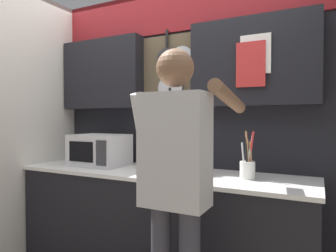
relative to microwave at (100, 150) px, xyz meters
name	(u,v)px	position (x,y,z in m)	size (l,w,h in m)	color
base_cabinet_counter	(157,227)	(0.62, -0.02, -0.61)	(2.44, 0.66, 0.93)	black
back_wall_unit	(174,101)	(0.62, 0.28, 0.45)	(3.01, 0.23, 2.54)	black
side_wall	(16,128)	(-0.62, -0.40, 0.20)	(0.04, 1.60, 2.54)	silver
microwave	(100,150)	(0.00, 0.00, 0.00)	(0.49, 0.38, 0.29)	silver
knife_block	(191,161)	(0.91, 0.00, -0.04)	(0.13, 0.16, 0.27)	brown
utensil_crock	(248,167)	(1.35, 0.00, -0.06)	(0.11, 0.11, 0.34)	white
person	(176,173)	(1.08, -0.63, -0.02)	(0.54, 0.68, 1.75)	#383842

